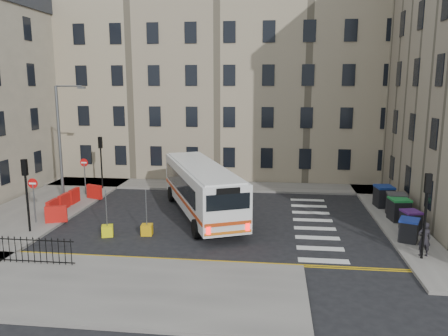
% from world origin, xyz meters
% --- Properties ---
extents(ground, '(120.00, 120.00, 0.00)m').
position_xyz_m(ground, '(0.00, 0.00, 0.00)').
color(ground, black).
rests_on(ground, ground).
extents(pavement_north, '(36.00, 3.20, 0.15)m').
position_xyz_m(pavement_north, '(-6.00, 8.60, 0.07)').
color(pavement_north, slate).
rests_on(pavement_north, ground).
extents(pavement_east, '(2.40, 26.00, 0.15)m').
position_xyz_m(pavement_east, '(9.00, 4.00, 0.07)').
color(pavement_east, slate).
rests_on(pavement_east, ground).
extents(pavement_west, '(6.00, 22.00, 0.15)m').
position_xyz_m(pavement_west, '(-14.00, 1.00, 0.07)').
color(pavement_west, slate).
rests_on(pavement_west, ground).
extents(pavement_sw, '(20.00, 6.00, 0.15)m').
position_xyz_m(pavement_sw, '(-7.00, -10.00, 0.07)').
color(pavement_sw, slate).
rests_on(pavement_sw, ground).
extents(terrace_north, '(38.30, 10.80, 17.20)m').
position_xyz_m(terrace_north, '(-7.00, 15.50, 8.62)').
color(terrace_north, gray).
rests_on(terrace_north, ground).
extents(traffic_light_east, '(0.28, 0.22, 4.10)m').
position_xyz_m(traffic_light_east, '(8.60, -5.50, 2.87)').
color(traffic_light_east, black).
rests_on(traffic_light_east, pavement_east).
extents(traffic_light_nw, '(0.28, 0.22, 4.10)m').
position_xyz_m(traffic_light_nw, '(-12.00, 6.50, 2.87)').
color(traffic_light_nw, black).
rests_on(traffic_light_nw, pavement_west).
extents(traffic_light_sw, '(0.28, 0.22, 4.10)m').
position_xyz_m(traffic_light_sw, '(-12.00, -4.00, 2.87)').
color(traffic_light_sw, black).
rests_on(traffic_light_sw, pavement_west).
extents(streetlamp, '(0.50, 0.22, 8.14)m').
position_xyz_m(streetlamp, '(-13.00, 2.00, 4.34)').
color(streetlamp, '#595B5E').
rests_on(streetlamp, pavement_west).
extents(no_entry_north, '(0.60, 0.08, 3.00)m').
position_xyz_m(no_entry_north, '(-12.50, 4.50, 2.08)').
color(no_entry_north, '#595B5E').
rests_on(no_entry_north, pavement_west).
extents(no_entry_south, '(0.60, 0.08, 3.00)m').
position_xyz_m(no_entry_south, '(-12.50, -2.50, 2.08)').
color(no_entry_south, '#595B5E').
rests_on(no_entry_south, pavement_west).
extents(roadworks_barriers, '(1.66, 6.26, 1.00)m').
position_xyz_m(roadworks_barriers, '(-11.84, 0.50, 0.65)').
color(roadworks_barriers, red).
rests_on(roadworks_barriers, pavement_west).
extents(bus, '(7.02, 11.72, 3.17)m').
position_xyz_m(bus, '(-3.02, 0.71, 1.83)').
color(bus, silver).
rests_on(bus, ground).
extents(wheelie_bin_a, '(1.29, 1.36, 1.20)m').
position_xyz_m(wheelie_bin_a, '(8.65, -3.13, 0.75)').
color(wheelie_bin_a, black).
rests_on(wheelie_bin_a, pavement_east).
extents(wheelie_bin_b, '(1.13, 1.23, 1.16)m').
position_xyz_m(wheelie_bin_b, '(9.25, -1.39, 0.73)').
color(wheelie_bin_b, black).
rests_on(wheelie_bin_b, pavement_east).
extents(wheelie_bin_c, '(1.23, 1.37, 1.37)m').
position_xyz_m(wheelie_bin_c, '(9.12, 0.53, 0.84)').
color(wheelie_bin_c, black).
rests_on(wheelie_bin_c, pavement_east).
extents(wheelie_bin_d, '(1.21, 1.37, 1.43)m').
position_xyz_m(wheelie_bin_d, '(9.21, 1.49, 0.87)').
color(wheelie_bin_d, black).
rests_on(wheelie_bin_d, pavement_east).
extents(wheelie_bin_e, '(1.26, 1.41, 1.42)m').
position_xyz_m(wheelie_bin_e, '(8.93, 3.55, 0.87)').
color(wheelie_bin_e, black).
rests_on(wheelie_bin_e, pavement_east).
extents(pedestrian, '(0.64, 0.44, 1.69)m').
position_xyz_m(pedestrian, '(8.76, -5.17, 0.99)').
color(pedestrian, black).
rests_on(pedestrian, pavement_east).
extents(bollard_yellow, '(0.76, 0.76, 0.60)m').
position_xyz_m(bollard_yellow, '(-7.52, -3.86, 0.30)').
color(bollard_yellow, yellow).
rests_on(bollard_yellow, ground).
extents(bollard_chevron, '(0.67, 0.67, 0.60)m').
position_xyz_m(bollard_chevron, '(-5.40, -3.42, 0.30)').
color(bollard_chevron, '#D59C0C').
rests_on(bollard_chevron, ground).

